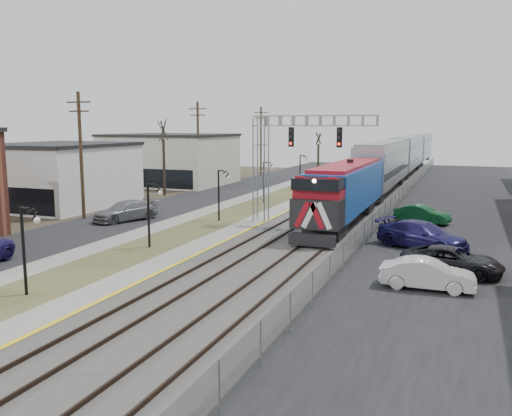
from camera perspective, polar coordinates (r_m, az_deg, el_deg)
The scene contains 22 objects.
street_west at distance 51.99m, azimuth -8.13°, elevation 0.45°, with size 7.00×120.00×0.04m, color black.
sidewalk at distance 49.95m, azimuth -3.63°, elevation 0.21°, with size 2.00×120.00×0.08m, color gray.
grass_median at distance 48.78m, azimuth -0.43°, elevation 0.00°, with size 4.00×120.00×0.06m, color #494D29.
platform at distance 47.75m, azimuth 2.92°, elevation -0.09°, with size 2.00×120.00×0.24m, color gray.
ballast_bed at distance 46.45m, azimuth 8.78°, elevation -0.46°, with size 8.00×120.00×0.20m, color #595651.
parking_lot at distance 45.47m, azimuth 23.71°, elevation -1.41°, with size 16.00×120.00×0.04m, color black.
platform_edge at distance 47.47m, azimuth 3.93°, elevation -0.00°, with size 0.24×120.00×0.01m, color gold.
track_near at distance 46.89m, azimuth 6.40°, elevation -0.11°, with size 1.58×120.00×0.15m.
track_far at distance 46.13m, azimuth 10.61°, elevation -0.35°, with size 1.58×120.00×0.15m.
train at distance 75.59m, azimuth 14.95°, elevation 5.05°, with size 3.00×85.85×5.33m.
signal_gantry at distance 39.87m, azimuth 2.84°, elevation 6.05°, with size 9.00×1.07×8.15m.
lampposts at distance 33.70m, azimuth -10.98°, elevation -0.75°, with size 0.14×62.14×4.00m.
utility_poles at distance 44.92m, azimuth -17.93°, elevation 5.19°, with size 0.28×80.28×10.00m.
fence at distance 45.64m, azimuth 13.96°, elevation 0.11°, with size 0.04×120.00×1.60m, color gray.
buildings_west at distance 48.86m, azimuth -24.35°, elevation 2.76°, with size 14.00×67.00×7.00m.
bare_trees at distance 55.64m, azimuth -7.27°, elevation 3.80°, with size 12.30×42.30×5.95m.
car_lot_b at distance 26.11m, azimuth 17.60°, elevation -6.73°, with size 1.47×4.22×1.39m, color silver.
car_lot_c at distance 29.06m, azimuth 19.93°, elevation -5.30°, with size 2.28×4.94×1.37m, color black.
car_lot_d at distance 34.34m, azimuth 17.11°, elevation -2.82°, with size 2.29×5.63×1.63m, color #1A154C.
car_lot_e at distance 35.12m, azimuth 16.46°, elevation -2.78°, with size 1.58×3.92×1.33m, color gray.
car_lot_f at distance 43.11m, azimuth 17.08°, elevation -0.69°, with size 1.43×4.10×1.35m, color #0E4721.
car_street_b at distance 43.47m, azimuth -13.57°, elevation -0.35°, with size 2.15×5.28×1.53m, color slate.
Camera 1 is at (13.80, -9.79, 7.51)m, focal length 38.00 mm.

